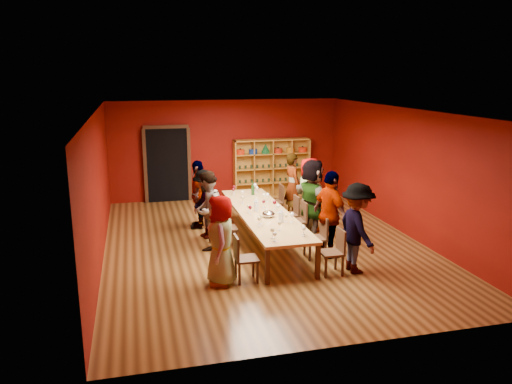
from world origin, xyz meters
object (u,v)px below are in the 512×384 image
person_right_2 (313,199)px  person_right_4 (292,185)px  chair_person_right_0 (335,249)px  person_left_2 (207,211)px  person_right_1 (330,215)px  person_left_0 (221,240)px  chair_person_right_3 (292,212)px  person_right_0 (357,228)px  chair_person_right_2 (299,218)px  chair_person_left_2 (224,226)px  person_right_3 (309,195)px  shelving_unit (271,165)px  person_left_4 (199,194)px  person_left_3 (205,204)px  chair_person_right_4 (277,199)px  chair_person_left_0 (242,256)px  chair_person_left_3 (218,216)px  spittoon_bowl (268,214)px  chair_person_left_4 (212,207)px  chair_person_right_1 (319,235)px  wine_bottle (253,190)px  tasting_table (263,214)px

person_right_2 → person_right_4: (0.10, 1.82, -0.07)m
chair_person_right_0 → person_left_2: bearing=137.5°
person_left_2 → person_right_1: bearing=90.2°
person_left_0 → chair_person_right_3: 3.45m
person_right_0 → chair_person_right_2: size_ratio=1.99×
chair_person_left_2 → person_right_3: 2.39m
shelving_unit → person_left_4: 3.81m
person_right_0 → person_right_1: person_right_1 is taller
person_left_3 → person_right_1: person_right_1 is taller
chair_person_right_4 → chair_person_right_0: bearing=-90.0°
person_left_3 → person_right_2: 2.50m
chair_person_left_0 → chair_person_left_2: (0.00, 1.92, 0.00)m
chair_person_left_3 → spittoon_bowl: 1.53m
chair_person_left_3 → person_right_4: bearing=28.3°
chair_person_left_4 → person_right_3: person_right_3 is taller
chair_person_left_0 → chair_person_right_1: same height
shelving_unit → person_right_0: 6.32m
person_right_2 → chair_person_left_2: bearing=79.2°
chair_person_right_1 → person_right_4: 3.13m
person_left_4 → wine_bottle: (1.40, 0.04, 0.02)m
person_right_1 → chair_person_left_4: bearing=23.4°
chair_person_right_4 → chair_person_left_3: bearing=-146.6°
chair_person_right_1 → person_right_3: bearing=76.8°
tasting_table → chair_person_right_3: bearing=37.3°
chair_person_left_0 → person_left_4: person_left_4 is taller
tasting_table → person_right_2: person_right_2 is taller
chair_person_right_3 → chair_person_left_2: bearing=-159.1°
tasting_table → shelving_unit: 4.55m
chair_person_left_0 → chair_person_left_3: (0.00, 2.69, 0.00)m
tasting_table → shelving_unit: (1.40, 4.32, 0.28)m
person_right_2 → chair_person_right_4: size_ratio=2.11×
person_right_0 → person_right_1: (-0.19, 0.88, 0.04)m
tasting_table → spittoon_bowl: spittoon_bowl is taller
shelving_unit → chair_person_right_0: bearing=-94.4°
chair_person_left_4 → chair_person_right_0: (1.82, -3.58, 0.00)m
chair_person_right_2 → wine_bottle: bearing=117.2°
person_right_4 → wine_bottle: 1.22m
tasting_table → person_right_0: 2.42m
shelving_unit → chair_person_left_3: size_ratio=2.70×
chair_person_right_3 → chair_person_right_0: bearing=-90.0°
person_left_2 → chair_person_right_3: 2.32m
person_left_3 → wine_bottle: bearing=105.8°
shelving_unit → chair_person_left_2: (-2.31, -4.32, -0.49)m
chair_person_right_3 → chair_person_right_4: same height
chair_person_right_0 → chair_person_right_4: size_ratio=1.00×
person_right_3 → person_left_0: bearing=125.6°
chair_person_right_3 → person_left_2: bearing=-162.3°
person_left_2 → chair_person_left_4: (0.36, 1.58, -0.37)m
shelving_unit → chair_person_right_3: (-0.49, -3.62, -0.49)m
chair_person_left_4 → chair_person_right_1: same height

